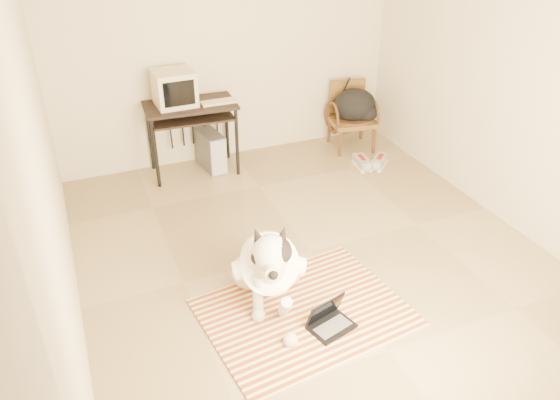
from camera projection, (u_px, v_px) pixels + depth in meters
floor at (310, 251)px, 4.97m from camera, size 4.50×4.50×0.00m
wall_back at (227, 43)px, 6.08m from camera, size 4.50×0.00×4.50m
wall_front at (528, 278)px, 2.49m from camera, size 4.50×0.00×4.50m
wall_left at (43, 154)px, 3.62m from camera, size 0.00×4.50×4.50m
wall_right at (513, 81)px, 4.94m from camera, size 0.00×4.50×4.50m
rug at (305, 312)px, 4.25m from camera, size 1.64×1.33×0.02m
dog at (268, 265)px, 4.22m from camera, size 0.63×1.21×0.87m
laptop at (329, 320)px, 4.09m from camera, size 0.38×0.32×0.23m
computer_desk at (191, 114)px, 5.97m from camera, size 1.02×0.61×0.82m
crt_monitor at (174, 88)px, 5.80m from camera, size 0.43×0.41×0.37m
desk_keyboard at (219, 102)px, 5.93m from camera, size 0.39×0.14×0.03m
pc_tower at (211, 150)px, 6.30m from camera, size 0.26×0.49×0.44m
rattan_chair at (351, 116)px, 6.74m from camera, size 0.61×0.59×0.80m
backpack at (356, 106)px, 6.62m from camera, size 0.55×0.44×0.40m
sneaker_left at (362, 163)px, 6.41m from camera, size 0.17×0.34×0.11m
sneaker_right at (379, 162)px, 6.43m from camera, size 0.33×0.31×0.11m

